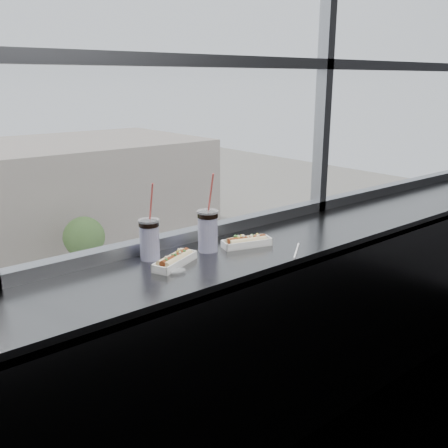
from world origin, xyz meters
TOP-DOWN VIEW (x-y plane):
  - wall_back_lower at (0.00, 1.50)m, footprint 6.00×0.00m
  - counter at (0.00, 1.23)m, footprint 6.00×0.55m
  - counter_fascia at (0.00, 0.97)m, footprint 6.00×0.04m
  - hotdog_tray_left at (-0.28, 1.24)m, footprint 0.27×0.18m
  - hotdog_tray_right at (0.15, 1.24)m, footprint 0.27×0.15m
  - soda_cup_left at (-0.32, 1.39)m, footprint 0.10×0.10m
  - soda_cup_right at (-0.04, 1.31)m, footprint 0.11×0.11m
  - loose_straw at (0.29, 1.03)m, footprint 0.18×0.14m
  - wrapper at (-0.32, 1.16)m, footprint 0.09×0.06m
  - car_near_d at (7.03, 17.50)m, footprint 3.40×6.62m
  - car_near_e at (13.31, 17.50)m, footprint 3.29×6.90m
  - car_far_c at (10.28, 25.50)m, footprint 3.04×6.03m
  - pedestrian_d at (10.80, 28.95)m, footprint 1.00×0.75m
  - tree_right at (11.11, 29.50)m, footprint 2.74×2.74m

SIDE VIEW (x-z plane):
  - car_far_c at x=10.28m, z-range -10.94..-9.01m
  - car_near_d at x=7.03m, z-range -10.94..-8.82m
  - pedestrian_d at x=10.80m, z-range -10.96..-8.71m
  - car_near_e at x=13.31m, z-range -10.94..-8.70m
  - tree_right at x=11.11m, z-range -10.24..-5.96m
  - wall_back_lower at x=0.00m, z-range -2.45..3.55m
  - counter_fascia at x=0.00m, z-range 0.03..1.07m
  - counter at x=0.00m, z-range 1.04..1.10m
  - loose_straw at x=0.29m, z-range 1.10..1.11m
  - wrapper at x=-0.32m, z-range 1.10..1.12m
  - hotdog_tray_right at x=0.15m, z-range 1.09..1.16m
  - hotdog_tray_left at x=-0.28m, z-range 1.09..1.16m
  - soda_cup_left at x=-0.32m, z-range 1.02..1.39m
  - soda_cup_right at x=-0.04m, z-range 1.02..1.41m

